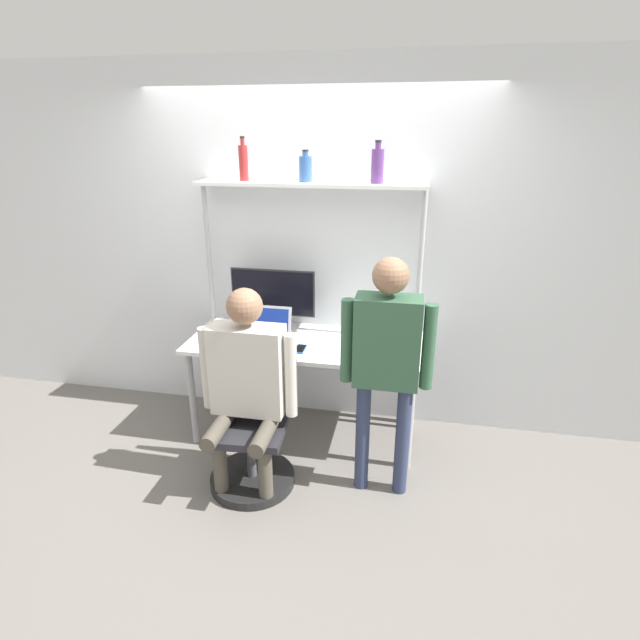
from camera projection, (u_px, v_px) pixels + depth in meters
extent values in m
plane|color=slate|center=(295.00, 460.00, 3.57)|extent=(12.00, 12.00, 0.00)
cube|color=silver|center=(315.00, 252.00, 3.77)|extent=(8.00, 0.06, 2.70)
cube|color=white|center=(305.00, 343.00, 3.63)|extent=(1.69, 0.69, 0.03)
cylinder|color=#A5A5AA|center=(193.00, 398.00, 3.65)|extent=(0.05, 0.05, 0.74)
cylinder|color=#A5A5AA|center=(410.00, 421.00, 3.37)|extent=(0.05, 0.05, 0.74)
cylinder|color=#A5A5AA|center=(222.00, 365.00, 4.18)|extent=(0.05, 0.05, 0.74)
cylinder|color=#A5A5AA|center=(412.00, 382.00, 3.89)|extent=(0.05, 0.05, 0.74)
cube|color=white|center=(310.00, 184.00, 3.43)|extent=(1.61, 0.26, 0.02)
cylinder|color=#B2B2B7|center=(213.00, 304.00, 3.90)|extent=(0.04, 0.04, 1.87)
cylinder|color=#B2B2B7|center=(416.00, 317.00, 3.62)|extent=(0.04, 0.04, 1.87)
cylinder|color=#333338|center=(274.00, 330.00, 3.82)|extent=(0.24, 0.24, 0.01)
cylinder|color=#333338|center=(274.00, 321.00, 3.80)|extent=(0.06, 0.06, 0.13)
cube|color=#333338|center=(273.00, 292.00, 3.72)|extent=(0.64, 0.01, 0.35)
cube|color=black|center=(273.00, 293.00, 3.71)|extent=(0.62, 0.02, 0.33)
cube|color=#BCBCC1|center=(267.00, 345.00, 3.56)|extent=(0.31, 0.25, 0.01)
cube|color=black|center=(266.00, 345.00, 3.54)|extent=(0.27, 0.14, 0.00)
cube|color=#BCBCC1|center=(270.00, 323.00, 3.60)|extent=(0.31, 0.08, 0.25)
cube|color=navy|center=(270.00, 324.00, 3.59)|extent=(0.27, 0.06, 0.22)
cube|color=#264C8C|center=(301.00, 349.00, 3.48)|extent=(0.07, 0.15, 0.01)
cube|color=black|center=(301.00, 348.00, 3.48)|extent=(0.06, 0.13, 0.00)
cylinder|color=black|center=(253.00, 478.00, 3.33)|extent=(0.56, 0.56, 0.06)
cylinder|color=#4C4C51|center=(251.00, 453.00, 3.26)|extent=(0.06, 0.06, 0.34)
cube|color=#26262B|center=(250.00, 428.00, 3.19)|extent=(0.49, 0.49, 0.05)
cube|color=#26262B|center=(256.00, 378.00, 3.30)|extent=(0.42, 0.07, 0.45)
cylinder|color=#4C473D|center=(220.00, 467.00, 3.13)|extent=(0.09, 0.09, 0.45)
cylinder|color=#4C473D|center=(265.00, 473.00, 3.08)|extent=(0.09, 0.09, 0.45)
cylinder|color=#4C473D|center=(219.00, 428.00, 3.06)|extent=(0.10, 0.38, 0.10)
cylinder|color=#4C473D|center=(265.00, 433.00, 3.01)|extent=(0.10, 0.38, 0.10)
cube|color=beige|center=(248.00, 370.00, 3.08)|extent=(0.45, 0.20, 0.57)
cylinder|color=beige|center=(207.00, 368.00, 3.13)|extent=(0.08, 0.08, 0.54)
cylinder|color=beige|center=(291.00, 376.00, 3.03)|extent=(0.08, 0.08, 0.54)
sphere|color=#8C664C|center=(244.00, 306.00, 2.93)|extent=(0.22, 0.22, 0.22)
cylinder|color=#2D3856|center=(363.00, 435.00, 3.18)|extent=(0.09, 0.09, 0.78)
cylinder|color=#2D3856|center=(402.00, 440.00, 3.13)|extent=(0.09, 0.09, 0.78)
cube|color=#33593F|center=(387.00, 342.00, 2.92)|extent=(0.39, 0.20, 0.55)
cylinder|color=#33593F|center=(347.00, 341.00, 2.97)|extent=(0.08, 0.08, 0.52)
cylinder|color=#33593F|center=(429.00, 347.00, 2.88)|extent=(0.08, 0.08, 0.52)
sphere|color=#8C664C|center=(391.00, 276.00, 2.78)|extent=(0.21, 0.21, 0.21)
cylinder|color=maroon|center=(244.00, 163.00, 3.46)|extent=(0.06, 0.06, 0.24)
cylinder|color=maroon|center=(242.00, 142.00, 3.41)|extent=(0.03, 0.03, 0.04)
cylinder|color=black|center=(242.00, 137.00, 3.40)|extent=(0.03, 0.03, 0.01)
cylinder|color=#593372|center=(377.00, 166.00, 3.30)|extent=(0.08, 0.08, 0.22)
cylinder|color=#593372|center=(378.00, 146.00, 3.25)|extent=(0.04, 0.04, 0.04)
cylinder|color=black|center=(378.00, 141.00, 3.24)|extent=(0.04, 0.04, 0.01)
cylinder|color=#335999|center=(305.00, 169.00, 3.40)|extent=(0.09, 0.09, 0.17)
cylinder|color=#335999|center=(305.00, 154.00, 3.36)|extent=(0.04, 0.04, 0.03)
cylinder|color=black|center=(305.00, 150.00, 3.35)|extent=(0.04, 0.04, 0.01)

